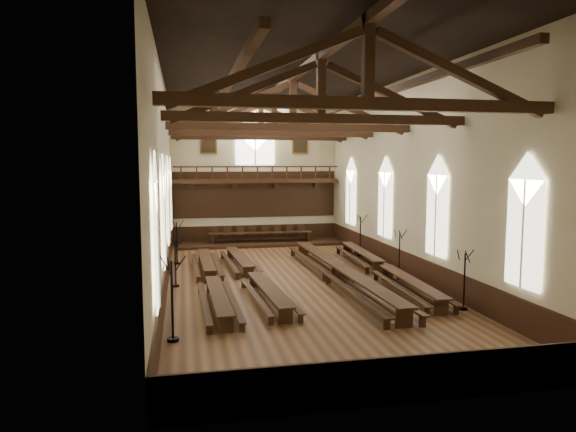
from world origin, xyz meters
name	(u,v)px	position (x,y,z in m)	size (l,w,h in m)	color
ground	(293,281)	(0.00, 0.00, 0.00)	(26.00, 26.00, 0.00)	brown
room_walls	(293,147)	(0.00, 0.00, 6.46)	(26.00, 26.00, 26.00)	beige
wainscot_band	(293,269)	(0.00, 0.00, 0.60)	(12.00, 26.00, 1.20)	black
side_windows	(293,205)	(0.00, 0.00, 3.74)	(11.85, 19.80, 4.50)	white
end_window	(255,142)	(0.00, 12.90, 7.22)	(2.80, 0.12, 3.80)	white
minstrels_gallery	(256,188)	(0.00, 12.66, 3.91)	(11.80, 1.24, 3.70)	#362311
portraits	(255,143)	(0.00, 12.90, 7.10)	(7.75, 0.09, 1.45)	brown
roof_trusses	(293,110)	(0.00, 0.00, 8.22)	(11.70, 25.70, 2.80)	#362311
refectory_row_a	(211,277)	(-3.94, -0.44, 0.49)	(1.47, 13.66, 0.67)	#362311
refectory_row_b	(251,273)	(-2.01, 0.10, 0.48)	(1.68, 13.65, 0.66)	#362311
refectory_row_c	(340,270)	(2.21, -0.55, 0.59)	(1.78, 14.98, 0.81)	#362311
refectory_row_d	(383,267)	(4.69, 0.11, 0.51)	(1.75, 14.02, 0.70)	#362311
dais	(261,243)	(0.14, 11.40, 0.10)	(11.40, 2.87, 0.19)	black
high_table	(261,234)	(0.14, 11.40, 0.77)	(7.26, 0.99, 0.68)	#362311
high_chairs	(259,232)	(0.14, 12.12, 0.78)	(6.79, 0.49, 1.07)	#362311
candelabrum_left_near	(172,316)	(-5.55, -7.40, 0.85)	(0.83, 0.83, 2.79)	black
candelabrum_left_mid	(176,272)	(-5.55, 0.03, 0.69)	(0.63, 0.70, 2.29)	black
candelabrum_left_far	(177,251)	(-5.55, 5.47, 0.77)	(0.70, 0.78, 2.53)	black
candelabrum_right_near	(464,292)	(5.55, -6.06, 0.72)	(0.71, 0.69, 2.38)	black
candelabrum_right_mid	(399,262)	(5.55, 0.08, 0.72)	(0.69, 0.72, 2.39)	black
candelabrum_right_far	(360,243)	(5.55, 5.94, 0.78)	(0.69, 0.79, 2.57)	black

